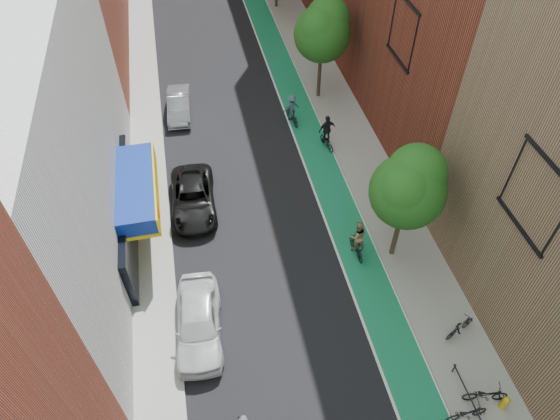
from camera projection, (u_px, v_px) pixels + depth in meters
bike_lane at (289, 84)px, 35.30m from camera, size 2.00×68.00×0.01m
sidewalk_left at (145, 100)px, 33.81m from camera, size 2.00×68.00×0.15m
sidewalk_right at (323, 79)px, 35.61m from camera, size 3.00×68.00×0.15m
building_left_white at (3, 156)px, 20.73m from camera, size 8.00×20.00×12.00m
tree_near at (409, 187)px, 21.43m from camera, size 3.40×3.36×6.42m
tree_mid at (323, 29)px, 30.65m from camera, size 3.55×3.53×6.74m
parked_car_white at (198, 322)px, 21.24m from camera, size 2.32×4.95×1.64m
parked_car_black at (193, 198)px, 26.53m from camera, size 2.53×5.09×1.39m
parked_car_silver at (179, 105)px, 32.39m from camera, size 1.73×4.18×1.35m
cyclist_lane_near at (357, 241)px, 24.21m from camera, size 0.90×1.72×2.13m
cyclist_lane_mid at (327, 135)px, 29.88m from camera, size 1.17×1.62×2.22m
cyclist_lane_far at (292, 111)px, 31.62m from camera, size 1.15×1.86×1.98m
parked_bike_near at (486, 394)px, 19.29m from camera, size 1.86×0.95×0.93m
parked_bike_mid at (460, 327)px, 21.28m from camera, size 1.70×1.05×0.99m
parked_bike_far at (467, 413)px, 18.81m from camera, size 1.72×0.64×0.89m
fire_hydrant at (505, 403)px, 19.13m from camera, size 0.27×0.27×0.78m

